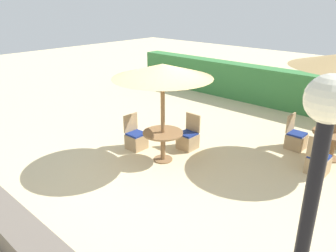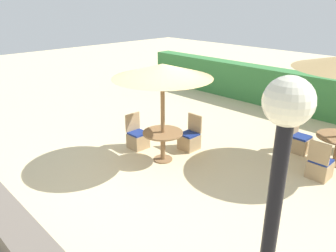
% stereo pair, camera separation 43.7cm
% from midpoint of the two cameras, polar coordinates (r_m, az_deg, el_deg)
% --- Properties ---
extents(ground_plane, '(40.00, 40.00, 0.00)m').
position_cam_midpoint_polar(ground_plane, '(7.96, -4.54, -7.23)').
color(ground_plane, beige).
extents(hedge_row, '(13.00, 0.70, 1.39)m').
position_cam_midpoint_polar(hedge_row, '(12.75, 17.43, 6.29)').
color(hedge_row, '#387A3D').
rests_on(hedge_row, ground_plane).
extents(stone_border, '(10.00, 0.56, 0.47)m').
position_cam_midpoint_polar(stone_border, '(6.43, -27.67, -15.11)').
color(stone_border, '#6B6056').
rests_on(stone_border, ground_plane).
extents(lamp_post, '(0.36, 0.36, 3.32)m').
position_cam_midpoint_polar(lamp_post, '(2.78, 19.62, -11.38)').
color(lamp_post, black).
rests_on(lamp_post, ground_plane).
extents(round_table_back_right, '(1.05, 1.05, 0.73)m').
position_cam_midpoint_polar(round_table_back_right, '(8.97, 25.73, -1.97)').
color(round_table_back_right, olive).
rests_on(round_table_back_right, ground_plane).
extents(patio_chair_back_right_west, '(0.46, 0.46, 0.93)m').
position_cam_midpoint_polar(patio_chair_back_right_west, '(9.37, 20.10, -2.19)').
color(patio_chair_back_right_west, tan).
rests_on(patio_chair_back_right_west, ground_plane).
extents(patio_chair_back_right_south, '(0.46, 0.46, 0.93)m').
position_cam_midpoint_polar(patio_chair_back_right_south, '(8.23, 23.27, -5.96)').
color(patio_chair_back_right_south, tan).
rests_on(patio_chair_back_right_south, ground_plane).
extents(parasol_center, '(2.34, 2.34, 2.42)m').
position_cam_midpoint_polar(parasol_center, '(7.54, -2.65, 9.45)').
color(parasol_center, olive).
rests_on(parasol_center, ground_plane).
extents(round_table_center, '(0.99, 0.99, 0.75)m').
position_cam_midpoint_polar(round_table_center, '(8.05, -2.45, -2.25)').
color(round_table_center, olive).
rests_on(round_table_center, ground_plane).
extents(patio_chair_center_north, '(0.46, 0.46, 0.93)m').
position_cam_midpoint_polar(patio_chair_center_north, '(8.82, 2.11, -2.30)').
color(patio_chair_center_north, tan).
rests_on(patio_chair_center_north, ground_plane).
extents(patio_chair_center_west, '(0.46, 0.46, 0.93)m').
position_cam_midpoint_polar(patio_chair_center_west, '(8.87, -7.02, -2.32)').
color(patio_chair_center_west, tan).
rests_on(patio_chair_center_west, ground_plane).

